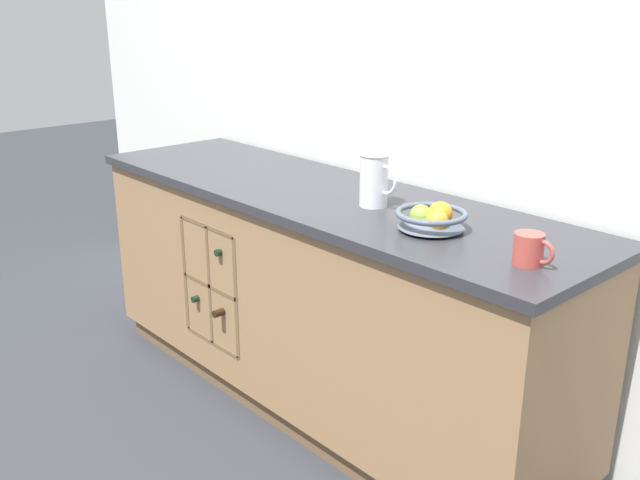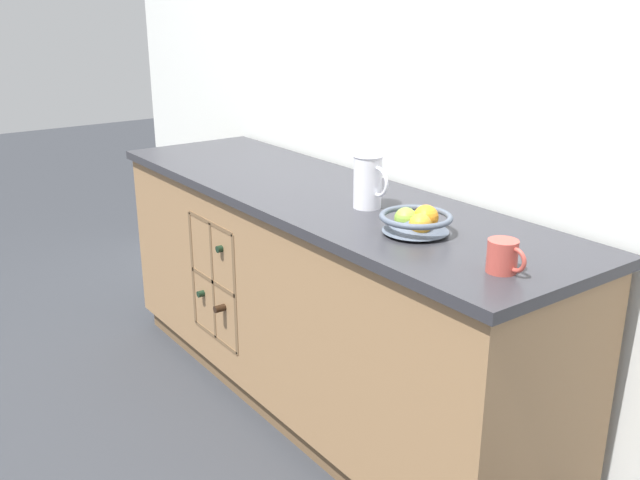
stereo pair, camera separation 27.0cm
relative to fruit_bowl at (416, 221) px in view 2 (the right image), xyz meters
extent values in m
plane|color=#2D3035|center=(-0.58, 0.06, -0.92)|extent=(14.00, 14.00, 0.00)
cube|color=silver|center=(-0.58, 0.42, 0.35)|extent=(4.56, 0.06, 2.55)
cube|color=brown|center=(-0.58, 0.06, -0.88)|extent=(2.10, 0.53, 0.09)
cube|color=#99724C|center=(-0.58, 0.06, -0.45)|extent=(2.16, 0.59, 0.76)
cube|color=#2D2D33|center=(-0.58, 0.06, -0.06)|extent=(2.20, 0.63, 0.03)
cube|color=brown|center=(-0.91, -0.13, -0.44)|extent=(0.36, 0.01, 0.50)
cube|color=brown|center=(-1.09, -0.18, -0.44)|extent=(0.02, 0.10, 0.50)
cube|color=brown|center=(-0.73, -0.18, -0.44)|extent=(0.02, 0.10, 0.50)
cube|color=brown|center=(-0.91, -0.18, -0.69)|extent=(0.36, 0.10, 0.02)
cube|color=brown|center=(-0.91, -0.18, -0.44)|extent=(0.36, 0.10, 0.02)
cube|color=brown|center=(-0.91, -0.18, -0.20)|extent=(0.36, 0.10, 0.02)
cube|color=brown|center=(-0.91, -0.18, -0.44)|extent=(0.02, 0.10, 0.50)
cylinder|color=black|center=(-1.00, -0.06, -0.52)|extent=(0.07, 0.22, 0.07)
cylinder|color=black|center=(-1.00, -0.21, -0.52)|extent=(0.03, 0.09, 0.03)
cylinder|color=black|center=(-0.82, -0.10, -0.52)|extent=(0.08, 0.19, 0.08)
cylinder|color=black|center=(-0.82, -0.24, -0.52)|extent=(0.03, 0.08, 0.03)
cylinder|color=black|center=(-0.82, -0.05, -0.28)|extent=(0.07, 0.21, 0.07)
cylinder|color=black|center=(-0.82, -0.21, -0.28)|extent=(0.03, 0.09, 0.03)
cylinder|color=#4C5666|center=(0.00, 0.00, -0.04)|extent=(0.10, 0.10, 0.01)
cone|color=#4C5666|center=(0.00, 0.00, 0.00)|extent=(0.20, 0.20, 0.05)
torus|color=#4C5666|center=(0.00, 0.00, 0.01)|extent=(0.22, 0.22, 0.02)
sphere|color=#7FA838|center=(-0.03, -0.02, 0.00)|extent=(0.07, 0.07, 0.07)
sphere|color=gold|center=(0.04, -0.02, 0.00)|extent=(0.07, 0.07, 0.07)
sphere|color=orange|center=(0.00, 0.04, 0.00)|extent=(0.08, 0.08, 0.08)
cylinder|color=white|center=(-0.31, 0.06, 0.05)|extent=(0.10, 0.10, 0.18)
torus|color=white|center=(-0.31, 0.06, 0.14)|extent=(0.10, 0.10, 0.01)
torus|color=white|center=(-0.25, 0.06, 0.06)|extent=(0.10, 0.01, 0.10)
cylinder|color=#B7473D|center=(0.36, -0.04, 0.00)|extent=(0.08, 0.08, 0.09)
torus|color=#B7473D|center=(0.40, -0.04, 0.00)|extent=(0.07, 0.01, 0.07)
camera|label=1|loc=(1.32, -1.65, 0.64)|focal=40.00mm
camera|label=2|loc=(1.49, -1.44, 0.64)|focal=40.00mm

